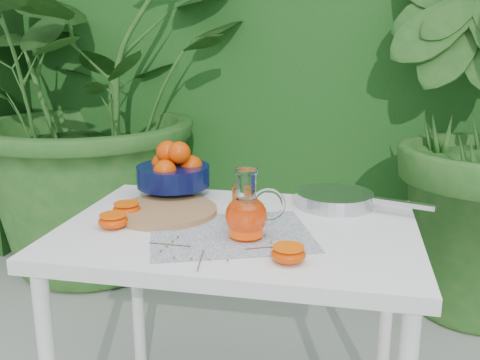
% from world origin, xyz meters
% --- Properties ---
extents(hedge_backdrop, '(8.00, 1.65, 2.50)m').
position_xyz_m(hedge_backdrop, '(0.06, 2.06, 1.19)').
color(hedge_backdrop, '#174C15').
rests_on(hedge_backdrop, ground).
extents(potted_plant_left, '(2.78, 2.78, 1.98)m').
position_xyz_m(potted_plant_left, '(-0.99, 1.26, 0.99)').
color(potted_plant_left, '#21561D').
rests_on(potted_plant_left, ground).
extents(potted_plant_right, '(2.56, 2.56, 1.83)m').
position_xyz_m(potted_plant_right, '(0.95, 1.12, 0.91)').
color(potted_plant_right, '#21561D').
rests_on(potted_plant_right, ground).
extents(white_table, '(1.00, 0.70, 0.75)m').
position_xyz_m(white_table, '(0.10, -0.07, 0.67)').
color(white_table, white).
rests_on(white_table, ground).
extents(placemat, '(0.52, 0.46, 0.00)m').
position_xyz_m(placemat, '(0.09, -0.14, 0.75)').
color(placemat, '#0C1B47').
rests_on(placemat, white_table).
extents(cutting_board, '(0.37, 0.37, 0.02)m').
position_xyz_m(cutting_board, '(-0.14, -0.01, 0.76)').
color(cutting_board, '#AE864E').
rests_on(cutting_board, white_table).
extents(fruit_bowl, '(0.27, 0.27, 0.19)m').
position_xyz_m(fruit_bowl, '(-0.17, 0.17, 0.84)').
color(fruit_bowl, black).
rests_on(fruit_bowl, white_table).
extents(juice_pitcher, '(0.16, 0.12, 0.19)m').
position_xyz_m(juice_pitcher, '(0.14, -0.16, 0.82)').
color(juice_pitcher, white).
rests_on(juice_pitcher, white_table).
extents(juice_tumbler, '(0.08, 0.08, 0.09)m').
position_xyz_m(juice_tumbler, '(0.10, 0.00, 0.80)').
color(juice_tumbler, white).
rests_on(juice_tumbler, white_table).
extents(saute_pan, '(0.45, 0.31, 0.05)m').
position_xyz_m(saute_pan, '(0.36, 0.18, 0.78)').
color(saute_pan, '#B9B9BE').
rests_on(saute_pan, white_table).
extents(orange_halves, '(0.61, 0.34, 0.04)m').
position_xyz_m(orange_halves, '(-0.08, -0.17, 0.77)').
color(orange_halves, '#E94302').
rests_on(orange_halves, white_table).
extents(thyme_sprigs, '(0.39, 0.26, 0.01)m').
position_xyz_m(thyme_sprigs, '(0.09, -0.27, 0.76)').
color(thyme_sprigs, brown).
rests_on(thyme_sprigs, white_table).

